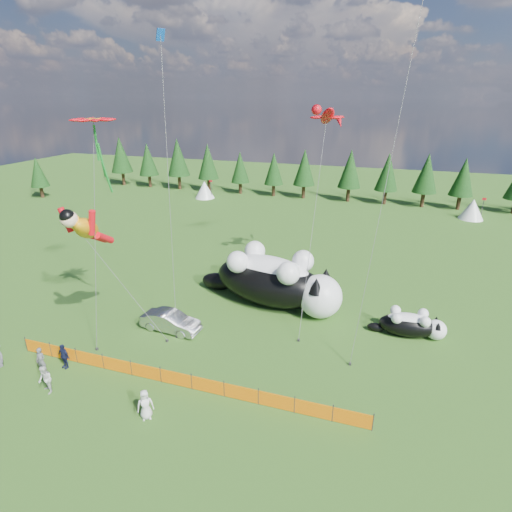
% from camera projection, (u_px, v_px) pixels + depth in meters
% --- Properties ---
extents(ground, '(160.00, 160.00, 0.00)m').
position_uv_depth(ground, '(199.00, 356.00, 25.88)').
color(ground, '#133309').
rests_on(ground, ground).
extents(safety_fence, '(22.06, 0.06, 1.10)m').
position_uv_depth(safety_fence, '(176.00, 378.00, 23.04)').
color(safety_fence, '#262626').
rests_on(safety_fence, ground).
extents(tree_line, '(90.00, 4.00, 8.00)m').
position_uv_depth(tree_line, '(319.00, 175.00, 64.16)').
color(tree_line, black).
rests_on(tree_line, ground).
extents(festival_tents, '(50.00, 3.20, 2.80)m').
position_uv_depth(festival_tents, '(388.00, 203.00, 57.56)').
color(festival_tents, white).
rests_on(festival_tents, ground).
extents(cat_large, '(12.40, 6.16, 4.51)m').
position_uv_depth(cat_large, '(275.00, 280.00, 31.61)').
color(cat_large, black).
rests_on(cat_large, ground).
extents(cat_small, '(5.28, 2.10, 1.91)m').
position_uv_depth(cat_small, '(412.00, 324.00, 27.79)').
color(cat_small, black).
rests_on(cat_small, ground).
extents(car, '(4.47, 1.83, 1.44)m').
position_uv_depth(car, '(171.00, 321.00, 28.48)').
color(car, '#B6B5BA').
rests_on(car, ground).
extents(spectator_a, '(0.65, 0.45, 1.74)m').
position_uv_depth(spectator_a, '(41.00, 361.00, 23.99)').
color(spectator_a, '#545559').
rests_on(spectator_a, ground).
extents(spectator_b, '(0.99, 0.85, 1.75)m').
position_uv_depth(spectator_b, '(45.00, 380.00, 22.37)').
color(spectator_b, silver).
rests_on(spectator_b, ground).
extents(spectator_c, '(1.05, 0.68, 1.66)m').
position_uv_depth(spectator_c, '(64.00, 356.00, 24.50)').
color(spectator_c, '#141837').
rests_on(spectator_c, ground).
extents(spectator_e, '(1.00, 0.93, 1.72)m').
position_uv_depth(spectator_e, '(145.00, 405.00, 20.59)').
color(spectator_e, silver).
rests_on(spectator_e, ground).
extents(superhero_kite, '(7.42, 5.35, 10.36)m').
position_uv_depth(superhero_kite, '(86.00, 228.00, 25.34)').
color(superhero_kite, orange).
rests_on(superhero_kite, ground).
extents(gecko_kite, '(3.95, 13.71, 17.71)m').
position_uv_depth(gecko_kite, '(327.00, 116.00, 31.86)').
color(gecko_kite, red).
rests_on(gecko_kite, ground).
extents(flower_kite, '(2.69, 3.82, 14.59)m').
position_uv_depth(flower_kite, '(93.00, 123.00, 23.23)').
color(flower_kite, red).
rests_on(flower_kite, ground).
extents(diamond_kite_a, '(1.98, 4.24, 19.96)m').
position_uv_depth(diamond_kite_a, '(162.00, 56.00, 24.67)').
color(diamond_kite_a, '#0B46A9').
rests_on(diamond_kite_a, ground).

